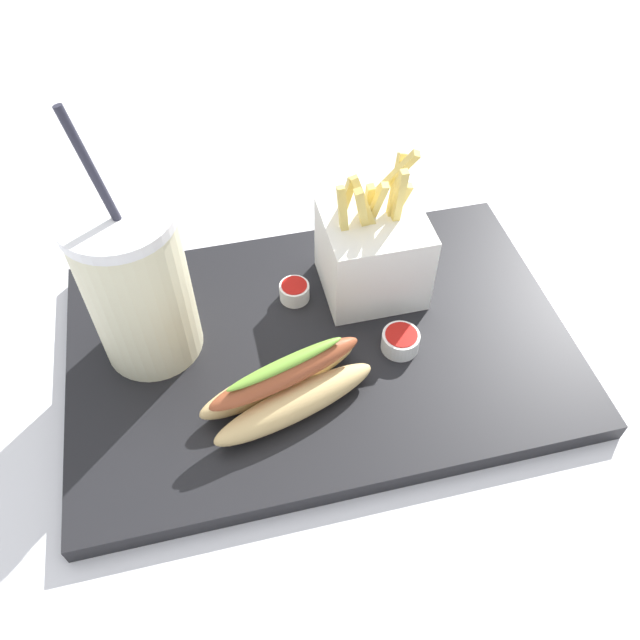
# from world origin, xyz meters

# --- Properties ---
(ground_plane) EXTENTS (2.40, 2.40, 0.02)m
(ground_plane) POSITION_xyz_m (0.00, 0.00, -0.01)
(ground_plane) COLOR silver
(food_tray) EXTENTS (0.47, 0.31, 0.02)m
(food_tray) POSITION_xyz_m (0.00, 0.00, 0.01)
(food_tray) COLOR black
(food_tray) RESTS_ON ground_plane
(soda_cup) EXTENTS (0.09, 0.09, 0.25)m
(soda_cup) POSITION_xyz_m (0.15, -0.03, 0.10)
(soda_cup) COLOR beige
(soda_cup) RESTS_ON food_tray
(fries_basket) EXTENTS (0.10, 0.09, 0.15)m
(fries_basket) POSITION_xyz_m (-0.07, -0.06, 0.07)
(fries_basket) COLOR white
(fries_basket) RESTS_ON food_tray
(hot_dog_1) EXTENTS (0.16, 0.10, 0.06)m
(hot_dog_1) POSITION_xyz_m (0.04, 0.06, 0.04)
(hot_dog_1) COLOR #DBB775
(hot_dog_1) RESTS_ON food_tray
(ketchup_cup_1) EXTENTS (0.04, 0.04, 0.02)m
(ketchup_cup_1) POSITION_xyz_m (-0.07, 0.03, 0.03)
(ketchup_cup_1) COLOR white
(ketchup_cup_1) RESTS_ON food_tray
(ketchup_cup_2) EXTENTS (0.03, 0.03, 0.02)m
(ketchup_cup_2) POSITION_xyz_m (0.01, -0.06, 0.03)
(ketchup_cup_2) COLOR white
(ketchup_cup_2) RESTS_ON food_tray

